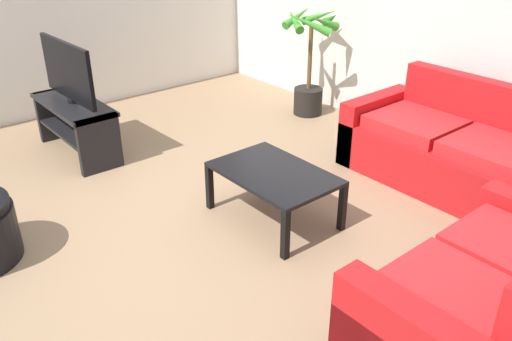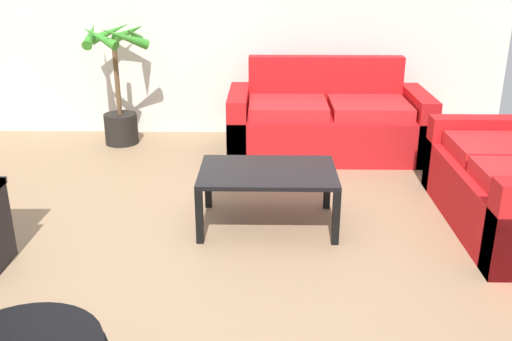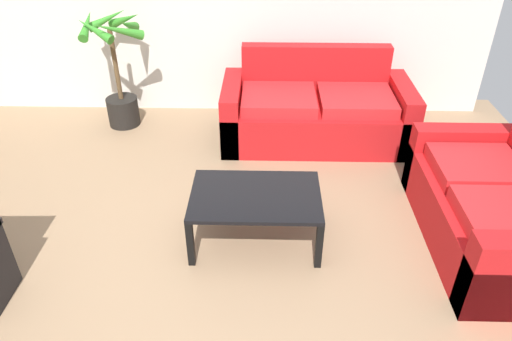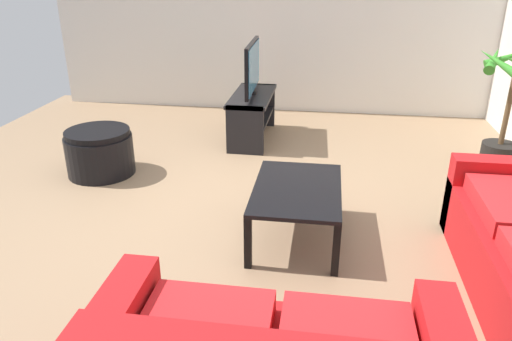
{
  "view_description": "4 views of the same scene",
  "coord_description": "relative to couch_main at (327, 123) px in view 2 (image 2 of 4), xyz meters",
  "views": [
    {
      "loc": [
        3.21,
        -1.8,
        2.29
      ],
      "look_at": [
        0.37,
        0.57,
        0.42
      ],
      "focal_mm": 37.35,
      "sensor_mm": 36.0,
      "label": 1
    },
    {
      "loc": [
        0.46,
        -3.11,
        1.84
      ],
      "look_at": [
        0.39,
        0.61,
        0.43
      ],
      "focal_mm": 39.98,
      "sensor_mm": 36.0,
      "label": 2
    },
    {
      "loc": [
        0.55,
        -2.17,
        2.48
      ],
      "look_at": [
        0.47,
        0.88,
        0.49
      ],
      "focal_mm": 33.18,
      "sensor_mm": 36.0,
      "label": 3
    },
    {
      "loc": [
        3.73,
        0.83,
        1.96
      ],
      "look_at": [
        0.57,
        0.36,
        0.58
      ],
      "focal_mm": 34.04,
      "sensor_mm": 36.0,
      "label": 4
    }
  ],
  "objects": [
    {
      "name": "couch_main",
      "position": [
        0.0,
        0.0,
        0.0
      ],
      "size": [
        1.91,
        0.9,
        0.9
      ],
      "color": "red",
      "rests_on": "ground"
    },
    {
      "name": "coffee_table",
      "position": [
        -0.58,
        -1.63,
        0.07
      ],
      "size": [
        0.97,
        0.64,
        0.42
      ],
      "color": "black",
      "rests_on": "ground"
    },
    {
      "name": "ground_plane",
      "position": [
        -1.06,
        -2.28,
        -0.3
      ],
      "size": [
        6.6,
        6.6,
        0.0
      ],
      "primitive_type": "plane",
      "color": "#937556"
    },
    {
      "name": "potted_palm",
      "position": [
        -2.09,
        0.26,
        0.26
      ],
      "size": [
        0.67,
        0.73,
        1.25
      ],
      "color": "black",
      "rests_on": "ground"
    },
    {
      "name": "wall_back",
      "position": [
        -1.06,
        0.72,
        1.05
      ],
      "size": [
        6.0,
        0.06,
        2.7
      ],
      "primitive_type": "cube",
      "color": "silver",
      "rests_on": "ground"
    }
  ]
}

